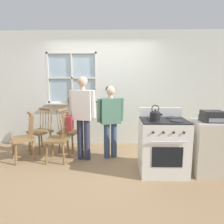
{
  "coord_description": "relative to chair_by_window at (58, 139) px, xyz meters",
  "views": [
    {
      "loc": [
        0.36,
        -3.41,
        1.59
      ],
      "look_at": [
        0.27,
        0.15,
        1.0
      ],
      "focal_mm": 32.0,
      "sensor_mm": 36.0,
      "label": 1
    }
  ],
  "objects": [
    {
      "name": "chair_by_window",
      "position": [
        0.0,
        0.0,
        0.0
      ],
      "size": [
        0.41,
        0.42,
        0.94
      ],
      "rotation": [
        0.0,
        0.0,
        -1.58
      ],
      "color": "olive",
      "rests_on": "ground_plane"
    },
    {
      "name": "wall_back",
      "position": [
        0.82,
        1.11,
        0.89
      ],
      "size": [
        6.4,
        0.16,
        2.7
      ],
      "color": "silver",
      "rests_on": "ground_plane"
    },
    {
      "name": "side_counter",
      "position": [
        2.69,
        -0.44,
        0.01
      ],
      "size": [
        0.55,
        0.5,
        0.9
      ],
      "color": "beige",
      "rests_on": "ground_plane"
    },
    {
      "name": "handbag",
      "position": [
        0.23,
        -0.0,
        0.33
      ],
      "size": [
        0.19,
        0.22,
        0.31
      ],
      "color": "maroon",
      "rests_on": "chair_by_window"
    },
    {
      "name": "kettle",
      "position": [
        1.74,
        -0.56,
        0.59
      ],
      "size": [
        0.21,
        0.17,
        0.25
      ],
      "color": "black",
      "rests_on": "stove"
    },
    {
      "name": "chair_near_wall",
      "position": [
        -0.69,
        0.04,
        0.0
      ],
      "size": [
        0.57,
        0.57,
        0.94
      ],
      "rotation": [
        0.0,
        0.0,
        -0.96
      ],
      "color": "olive",
      "rests_on": "ground_plane"
    },
    {
      "name": "person_elderly_left",
      "position": [
        0.47,
        0.09,
        0.54
      ],
      "size": [
        0.53,
        0.28,
        1.64
      ],
      "rotation": [
        0.0,
        0.0,
        -0.2
      ],
      "color": "#2D3347",
      "rests_on": "ground_plane"
    },
    {
      "name": "potted_plant",
      "position": [
        0.02,
        1.02,
        0.68
      ],
      "size": [
        0.12,
        0.12,
        0.26
      ],
      "color": "#935B3D",
      "rests_on": "wall_back"
    },
    {
      "name": "stove",
      "position": [
        1.91,
        -0.42,
        0.04
      ],
      "size": [
        0.77,
        0.68,
        1.08
      ],
      "color": "white",
      "rests_on": "ground_plane"
    },
    {
      "name": "person_teen_center",
      "position": [
        1.0,
        0.21,
        0.43
      ],
      "size": [
        0.55,
        0.32,
        1.46
      ],
      "rotation": [
        0.0,
        0.0,
        0.31
      ],
      "color": "#384766",
      "rests_on": "ground_plane"
    },
    {
      "name": "ground_plane",
      "position": [
        0.77,
        -0.29,
        -0.44
      ],
      "size": [
        16.0,
        16.0,
        0.0
      ],
      "primitive_type": "plane",
      "color": "#937551"
    },
    {
      "name": "stereo",
      "position": [
        2.69,
        -0.46,
        0.55
      ],
      "size": [
        0.34,
        0.29,
        0.18
      ],
      "color": "#232326",
      "rests_on": "side_counter"
    },
    {
      "name": "chair_near_stove",
      "position": [
        -0.56,
        0.58,
        0.0
      ],
      "size": [
        0.57,
        0.56,
        0.94
      ],
      "rotation": [
        0.0,
        0.0,
        -0.55
      ],
      "color": "olive",
      "rests_on": "ground_plane"
    },
    {
      "name": "chair_center_cluster",
      "position": [
        0.07,
        0.58,
        0.0
      ],
      "size": [
        0.51,
        0.52,
        0.94
      ],
      "rotation": [
        0.0,
        0.0,
        1.27
      ],
      "color": "olive",
      "rests_on": "ground_plane"
    }
  ]
}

